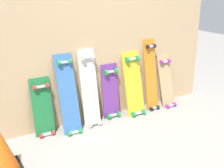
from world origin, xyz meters
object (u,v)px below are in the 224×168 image
at_px(skateboard_green, 43,110).
at_px(skateboard_orange, 151,78).
at_px(skateboard_purple, 111,94).
at_px(skateboard_white, 90,91).
at_px(skateboard_natural, 166,84).
at_px(skateboard_blue, 68,98).
at_px(traffic_cone, 0,150).
at_px(skateboard_yellow, 134,86).

relative_size(skateboard_green, skateboard_orange, 0.72).
bearing_deg(skateboard_purple, skateboard_orange, -3.32).
relative_size(skateboard_green, skateboard_white, 0.75).
xyz_separation_m(skateboard_purple, skateboard_natural, (0.81, -0.06, -0.00)).
height_order(skateboard_blue, traffic_cone, skateboard_blue).
distance_m(skateboard_green, skateboard_orange, 1.41).
bearing_deg(skateboard_natural, skateboard_green, 178.23).
xyz_separation_m(skateboard_purple, skateboard_orange, (0.57, -0.03, 0.11)).
distance_m(skateboard_green, skateboard_yellow, 1.13).
height_order(skateboard_yellow, traffic_cone, skateboard_yellow).
distance_m(skateboard_blue, traffic_cone, 0.92).
xyz_separation_m(skateboard_blue, skateboard_purple, (0.57, 0.07, -0.09)).
xyz_separation_m(skateboard_white, traffic_cone, (-1.07, -0.44, -0.19)).
bearing_deg(skateboard_white, skateboard_orange, 0.48).
bearing_deg(skateboard_natural, skateboard_purple, 175.58).
xyz_separation_m(skateboard_blue, skateboard_white, (0.27, 0.03, 0.02)).
height_order(skateboard_green, skateboard_blue, skateboard_blue).
bearing_deg(skateboard_white, skateboard_natural, -1.14).
bearing_deg(skateboard_green, skateboard_natural, -1.77).
bearing_deg(traffic_cone, skateboard_orange, 13.07).
relative_size(skateboard_orange, skateboard_natural, 1.31).
xyz_separation_m(skateboard_green, skateboard_blue, (0.27, -0.06, 0.11)).
xyz_separation_m(skateboard_purple, skateboard_yellow, (0.29, -0.06, 0.05)).
distance_m(skateboard_blue, skateboard_orange, 1.14).
xyz_separation_m(skateboard_green, traffic_cone, (-0.53, -0.47, -0.06)).
height_order(skateboard_green, skateboard_purple, skateboard_purple).
distance_m(skateboard_yellow, skateboard_natural, 0.52).
bearing_deg(traffic_cone, skateboard_blue, 27.20).
bearing_deg(skateboard_yellow, skateboard_orange, 4.55).
height_order(skateboard_orange, traffic_cone, skateboard_orange).
height_order(skateboard_purple, skateboard_orange, skateboard_orange).
bearing_deg(skateboard_purple, skateboard_blue, -172.89).
relative_size(skateboard_purple, skateboard_natural, 0.97).
height_order(skateboard_blue, skateboard_natural, skateboard_blue).
bearing_deg(skateboard_natural, skateboard_yellow, 179.18).
height_order(skateboard_green, traffic_cone, skateboard_green).
height_order(skateboard_white, skateboard_orange, skateboard_orange).
distance_m(skateboard_orange, skateboard_natural, 0.27).
bearing_deg(skateboard_yellow, skateboard_green, 177.80).
xyz_separation_m(skateboard_white, skateboard_yellow, (0.59, -0.01, -0.05)).
relative_size(skateboard_blue, skateboard_orange, 0.95).
relative_size(skateboard_yellow, skateboard_orange, 0.86).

